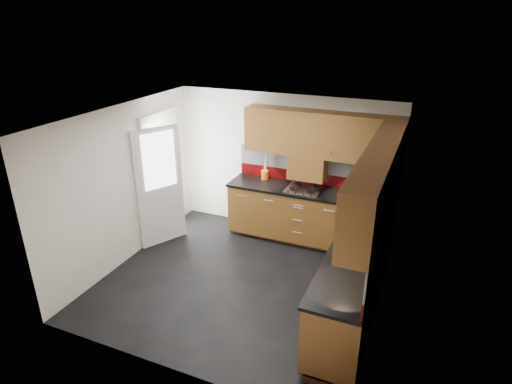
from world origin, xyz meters
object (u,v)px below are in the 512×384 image
at_px(gas_hob, 304,189).
at_px(utensil_pot, 265,174).
at_px(toaster, 385,195).
at_px(food_processor, 373,202).

bearing_deg(gas_hob, utensil_pot, 164.43).
height_order(gas_hob, utensil_pot, utensil_pot).
xyz_separation_m(utensil_pot, toaster, (2.02, -0.13, -0.01)).
bearing_deg(toaster, food_processor, -103.77).
distance_m(gas_hob, toaster, 1.27).
distance_m(gas_hob, food_processor, 1.22).
height_order(gas_hob, toaster, toaster).
bearing_deg(toaster, gas_hob, -176.25).
bearing_deg(food_processor, utensil_pot, 162.55).
relative_size(toaster, food_processor, 0.81).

